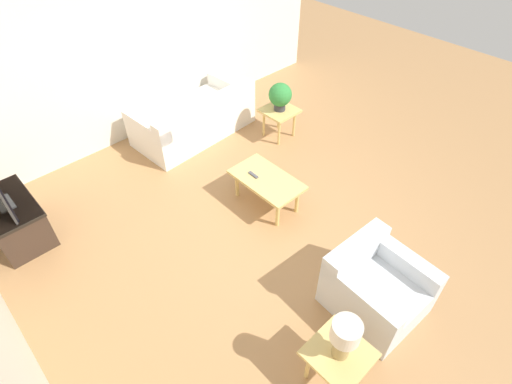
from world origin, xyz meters
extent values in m
plane|color=#A87A4C|center=(0.00, 0.00, 0.00)|extent=(14.00, 14.00, 0.00)
cube|color=silver|center=(3.06, 0.00, 1.35)|extent=(0.12, 7.20, 2.70)
cube|color=white|center=(2.37, -0.42, 0.22)|extent=(1.06, 1.96, 0.44)
cube|color=white|center=(1.99, -0.45, 0.59)|extent=(0.31, 1.92, 0.30)
cube|color=white|center=(2.42, -1.27, 0.53)|extent=(0.96, 0.26, 0.20)
cube|color=white|center=(2.31, 0.43, 0.53)|extent=(0.96, 0.26, 0.20)
cube|color=silver|center=(-1.53, 0.15, 0.21)|extent=(0.93, 0.88, 0.42)
cube|color=silver|center=(-1.19, 0.13, 0.57)|extent=(0.25, 0.84, 0.30)
cube|color=silver|center=(-1.52, 0.48, 0.52)|extent=(0.90, 0.21, 0.20)
cube|color=silver|center=(-1.55, -0.19, 0.52)|extent=(0.90, 0.21, 0.20)
cube|color=tan|center=(0.36, -0.12, 0.42)|extent=(0.96, 0.55, 0.04)
cylinder|color=tan|center=(-0.02, -0.30, 0.20)|extent=(0.05, 0.05, 0.40)
cylinder|color=tan|center=(0.75, -0.30, 0.20)|extent=(0.05, 0.05, 0.40)
cylinder|color=tan|center=(-0.02, 0.06, 0.20)|extent=(0.05, 0.05, 0.40)
cylinder|color=tan|center=(0.75, 0.06, 0.20)|extent=(0.05, 0.05, 0.40)
cube|color=tan|center=(1.36, -1.38, 0.47)|extent=(0.51, 0.51, 0.04)
cylinder|color=tan|center=(1.19, -1.55, 0.22)|extent=(0.04, 0.04, 0.45)
cylinder|color=tan|center=(1.53, -1.55, 0.22)|extent=(0.04, 0.04, 0.45)
cylinder|color=tan|center=(1.19, -1.20, 0.22)|extent=(0.04, 0.04, 0.45)
cylinder|color=tan|center=(1.53, -1.20, 0.22)|extent=(0.04, 0.04, 0.45)
cube|color=tan|center=(-1.72, 1.05, 0.47)|extent=(0.51, 0.51, 0.04)
cylinder|color=tan|center=(-1.89, 0.88, 0.22)|extent=(0.04, 0.04, 0.45)
cylinder|color=tan|center=(-1.55, 0.88, 0.22)|extent=(0.04, 0.04, 0.45)
cylinder|color=tan|center=(-1.55, 1.22, 0.22)|extent=(0.04, 0.04, 0.45)
cube|color=#38281E|center=(2.03, 2.50, 0.27)|extent=(0.93, 0.55, 0.55)
cube|color=black|center=(2.03, 2.50, 0.53)|extent=(0.95, 0.57, 0.04)
cube|color=#2D2D2D|center=(2.03, 2.50, 0.56)|extent=(0.30, 0.16, 0.02)
cylinder|color=#333338|center=(1.36, -1.38, 0.54)|extent=(0.18, 0.18, 0.11)
sphere|color=#2D7F38|center=(1.36, -1.38, 0.75)|extent=(0.36, 0.36, 0.36)
cylinder|color=#997F4C|center=(-1.72, 1.05, 0.62)|extent=(0.14, 0.14, 0.27)
cylinder|color=beige|center=(-1.72, 1.05, 0.85)|extent=(0.25, 0.25, 0.19)
cube|color=#4C4C51|center=(0.52, -0.03, 0.45)|extent=(0.16, 0.04, 0.02)
camera|label=1|loc=(-2.36, 2.63, 3.79)|focal=28.00mm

